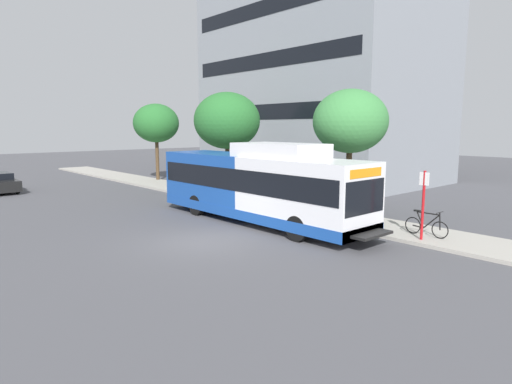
# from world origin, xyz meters

# --- Properties ---
(ground_plane) EXTENTS (120.00, 120.00, 0.00)m
(ground_plane) POSITION_xyz_m (0.00, 8.00, 0.00)
(ground_plane) COLOR #4C4C51
(sidewalk_curb) EXTENTS (3.00, 56.00, 0.14)m
(sidewalk_curb) POSITION_xyz_m (7.00, 6.00, 0.07)
(sidewalk_curb) COLOR #A8A399
(sidewalk_curb) RESTS_ON ground
(transit_bus) EXTENTS (2.58, 12.25, 3.65)m
(transit_bus) POSITION_xyz_m (3.86, 1.12, 1.70)
(transit_bus) COLOR white
(transit_bus) RESTS_ON ground
(bus_stop_sign_pole) EXTENTS (0.10, 0.36, 2.60)m
(bus_stop_sign_pole) POSITION_xyz_m (6.01, -5.69, 1.65)
(bus_stop_sign_pole) COLOR red
(bus_stop_sign_pole) RESTS_ON sidewalk_curb
(bicycle_parked) EXTENTS (0.52, 1.76, 1.02)m
(bicycle_parked) POSITION_xyz_m (6.66, -5.54, 0.56)
(bicycle_parked) COLOR black
(bicycle_parked) RESTS_ON sidewalk_curb
(street_tree_near_stop) EXTENTS (3.55, 3.55, 5.98)m
(street_tree_near_stop) POSITION_xyz_m (8.05, -0.80, 4.59)
(street_tree_near_stop) COLOR #4C3823
(street_tree_near_stop) RESTS_ON sidewalk_curb
(street_tree_mid_block) EXTENTS (4.24, 4.24, 6.41)m
(street_tree_mid_block) POSITION_xyz_m (8.16, 8.83, 4.74)
(street_tree_mid_block) COLOR #4C3823
(street_tree_mid_block) RESTS_ON sidewalk_curb
(street_tree_far_block) EXTENTS (3.60, 3.60, 6.06)m
(street_tree_far_block) POSITION_xyz_m (8.18, 18.02, 4.65)
(street_tree_far_block) COLOR #4C3823
(street_tree_far_block) RESTS_ON sidewalk_curb
(apartment_tower_backdrop) EXTENTS (12.38, 17.43, 25.44)m
(apartment_tower_backdrop) POSITION_xyz_m (18.93, 9.98, 12.72)
(apartment_tower_backdrop) COLOR gray
(apartment_tower_backdrop) RESTS_ON ground
(lattice_comm_tower) EXTENTS (1.10, 1.10, 28.11)m
(lattice_comm_tower) POSITION_xyz_m (22.87, 26.81, 9.33)
(lattice_comm_tower) COLOR #B7B7BC
(lattice_comm_tower) RESTS_ON ground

